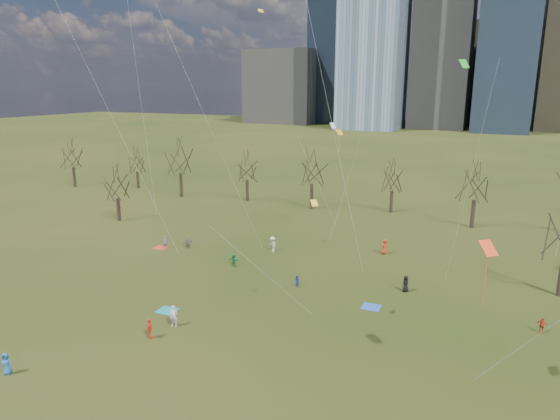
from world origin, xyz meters
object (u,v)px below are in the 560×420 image
at_px(blanket_crimson, 160,248).
at_px(person_4, 150,329).
at_px(person_1, 174,316).
at_px(blanket_navy, 371,307).
at_px(blanket_teal, 167,310).
at_px(person_0, 6,364).

distance_m(blanket_crimson, person_4, 22.65).
height_order(person_1, person_4, person_1).
height_order(blanket_navy, person_1, person_1).
xyz_separation_m(blanket_teal, blanket_crimson, (-11.26, 13.93, 0.00)).
distance_m(blanket_navy, blanket_crimson, 28.07).
bearing_deg(blanket_navy, blanket_teal, -153.76).
distance_m(blanket_teal, person_0, 13.21).
xyz_separation_m(blanket_crimson, person_1, (13.55, -16.08, 0.89)).
relative_size(blanket_teal, person_4, 0.96).
height_order(blanket_crimson, person_1, person_1).
xyz_separation_m(blanket_navy, blanket_crimson, (-27.43, 5.95, 0.00)).
distance_m(blanket_navy, person_4, 19.12).
xyz_separation_m(person_0, person_1, (6.27, 10.42, 0.11)).
bearing_deg(blanket_crimson, person_1, -49.88).
distance_m(person_0, person_1, 12.16).
height_order(blanket_teal, blanket_crimson, same).
height_order(blanket_navy, blanket_crimson, same).
bearing_deg(person_1, person_4, -120.33).
bearing_deg(blanket_teal, person_1, -43.22).
bearing_deg(person_1, blanket_teal, 118.41).
relative_size(blanket_teal, blanket_crimson, 1.00).
xyz_separation_m(blanket_navy, person_0, (-20.16, -20.55, 0.78)).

